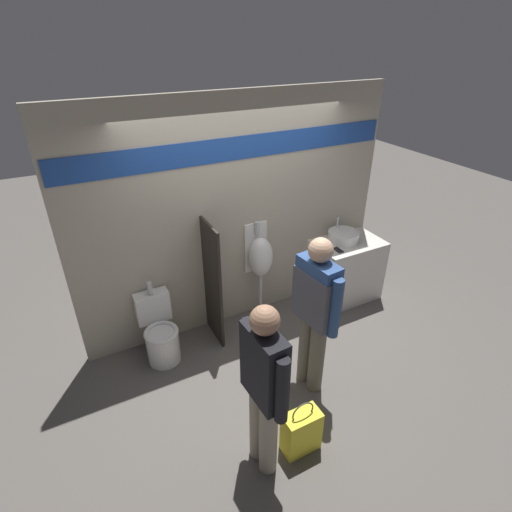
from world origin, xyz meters
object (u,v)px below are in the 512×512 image
object	(u,v)px
cell_phone	(338,250)
sink_basin	(343,236)
person_with_lanyard	(264,386)
urinal_near_counter	(260,257)
toilet	(160,334)
person_in_vest	(315,306)
shopping_bag	(301,431)

from	to	relation	value
cell_phone	sink_basin	bearing A→B (deg)	39.99
person_with_lanyard	urinal_near_counter	bearing A→B (deg)	-30.20
toilet	person_with_lanyard	size ratio (longest dim) A/B	0.54
toilet	person_in_vest	xyz separation A→B (m)	(1.23, -1.09, 0.67)
sink_basin	cell_phone	distance (m)	0.28
cell_phone	person_in_vest	distance (m)	1.40
sink_basin	toilet	size ratio (longest dim) A/B	0.45
sink_basin	person_with_lanyard	distance (m)	2.66
urinal_near_counter	person_in_vest	world-z (taller)	person_in_vest
urinal_near_counter	shopping_bag	xyz separation A→B (m)	(-0.58, -1.83, -0.63)
sink_basin	cell_phone	bearing A→B (deg)	-140.01
urinal_near_counter	shopping_bag	distance (m)	2.02
cell_phone	shopping_bag	world-z (taller)	cell_phone
person_in_vest	shopping_bag	size ratio (longest dim) A/B	2.98
urinal_near_counter	person_in_vest	size ratio (longest dim) A/B	0.76
cell_phone	shopping_bag	size ratio (longest dim) A/B	0.25
toilet	shopping_bag	distance (m)	1.84
urinal_near_counter	person_in_vest	xyz separation A→B (m)	(-0.08, -1.24, 0.13)
person_with_lanyard	sink_basin	bearing A→B (deg)	-53.87
cell_phone	toilet	bearing A→B (deg)	176.67
person_in_vest	shopping_bag	world-z (taller)	person_in_vest
sink_basin	toilet	world-z (taller)	sink_basin
sink_basin	toilet	bearing A→B (deg)	-178.91
cell_phone	shopping_bag	xyz separation A→B (m)	(-1.51, -1.55, -0.63)
cell_phone	person_with_lanyard	world-z (taller)	person_with_lanyard
shopping_bag	person_in_vest	bearing A→B (deg)	50.13
person_in_vest	shopping_bag	xyz separation A→B (m)	(-0.49, -0.59, -0.76)
sink_basin	person_in_vest	bearing A→B (deg)	-137.35
sink_basin	cell_phone	world-z (taller)	sink_basin
sink_basin	person_with_lanyard	world-z (taller)	person_with_lanyard
toilet	shopping_bag	xyz separation A→B (m)	(0.74, -1.68, -0.09)
sink_basin	shopping_bag	distance (m)	2.53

